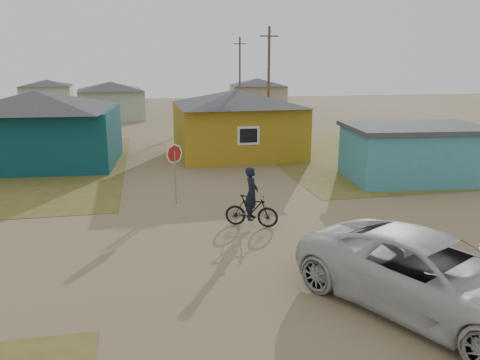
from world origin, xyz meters
TOP-DOWN VIEW (x-y plane):
  - ground at (0.00, 0.00)m, footprint 120.00×120.00m
  - grass_ne at (14.00, 13.00)m, footprint 20.00×18.00m
  - house_teal at (-8.50, 13.50)m, footprint 8.93×7.08m
  - house_yellow at (2.50, 14.00)m, footprint 7.72×6.76m
  - shed_turquoise at (9.50, 6.50)m, footprint 6.71×4.93m
  - house_pale_west at (-6.00, 34.00)m, footprint 7.04×6.15m
  - house_beige_east at (10.00, 40.00)m, footprint 6.95×6.05m
  - house_pale_north at (-14.00, 46.00)m, footprint 6.28×5.81m
  - utility_pole_near at (6.50, 22.00)m, footprint 1.40×0.20m
  - utility_pole_far at (7.50, 38.00)m, footprint 1.40×0.20m
  - stop_sign at (-1.80, 4.81)m, footprint 0.78×0.21m
  - cyclist at (0.55, 1.64)m, footprint 1.89×1.21m
  - vehicle at (3.24, -4.63)m, footprint 5.43×6.82m

SIDE VIEW (x-z plane):
  - ground at x=0.00m, z-range 0.00..0.00m
  - grass_ne at x=14.00m, z-range 0.00..0.01m
  - cyclist at x=0.55m, z-range -0.28..1.79m
  - vehicle at x=3.24m, z-range 0.00..1.72m
  - shed_turquoise at x=9.50m, z-range 0.01..2.61m
  - house_pale_north at x=-14.00m, z-range 0.05..3.45m
  - stop_sign at x=-1.80m, z-range 0.57..2.98m
  - house_pale_west at x=-6.00m, z-range 0.06..3.66m
  - house_beige_east at x=10.00m, z-range 0.06..3.66m
  - house_yellow at x=2.50m, z-range 0.05..3.95m
  - house_teal at x=-8.50m, z-range 0.05..4.05m
  - utility_pole_near at x=6.50m, z-range 0.14..8.14m
  - utility_pole_far at x=7.50m, z-range 0.14..8.14m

